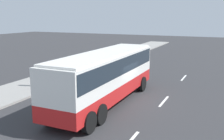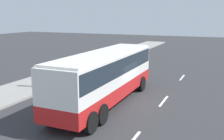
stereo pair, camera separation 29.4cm
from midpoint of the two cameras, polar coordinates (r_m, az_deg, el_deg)
The scene contains 5 objects.
ground_plane at distance 17.86m, azimuth 3.16°, elevation -6.57°, with size 120.00×120.00×0.00m, color #333335.
sidewalk_curb at distance 22.04m, azimuth -16.90°, elevation -3.33°, with size 80.00×4.00×0.15m, color gray.
lane_centreline at distance 13.10m, azimuth 5.97°, elevation -13.61°, with size 26.50×0.16×0.01m.
coach_bus at distance 16.60m, azimuth -0.87°, elevation -0.49°, with size 10.89×2.68×3.37m.
pedestrian_near_curb at distance 21.31m, azimuth -15.76°, elevation -0.86°, with size 0.32×0.32×1.69m.
Camera 1 is at (-15.72, -6.37, 5.58)m, focal length 42.13 mm.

